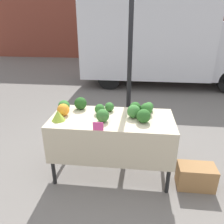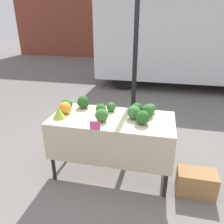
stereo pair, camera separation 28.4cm
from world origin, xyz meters
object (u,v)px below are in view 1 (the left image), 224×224
(produce_crate, at_px, (196,176))
(price_sign, at_px, (98,126))
(parked_truck, at_px, (161,41))
(orange_cauliflower, at_px, (63,110))

(produce_crate, bearing_deg, price_sign, -171.00)
(parked_truck, relative_size, price_sign, 43.25)
(orange_cauliflower, bearing_deg, produce_crate, -5.36)
(orange_cauliflower, xyz_separation_m, price_sign, (0.53, -0.37, -0.03))
(orange_cauliflower, relative_size, price_sign, 1.31)
(parked_truck, height_order, price_sign, parked_truck)
(parked_truck, height_order, orange_cauliflower, parked_truck)
(price_sign, xyz_separation_m, produce_crate, (1.26, 0.20, -0.77))
(parked_truck, bearing_deg, orange_cauliflower, -109.20)
(parked_truck, bearing_deg, price_sign, -102.62)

